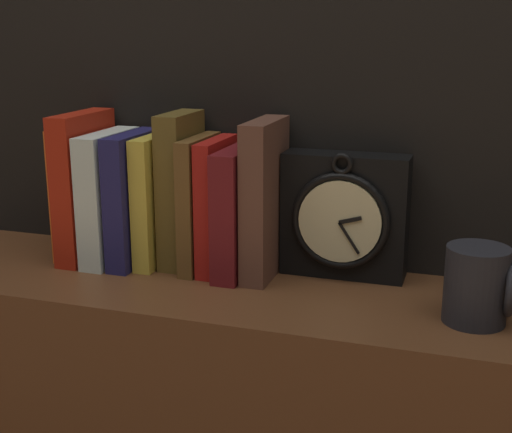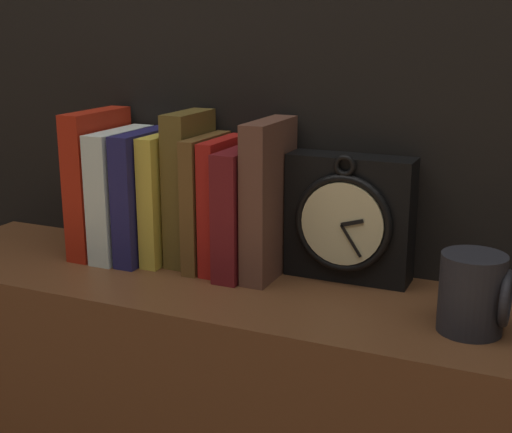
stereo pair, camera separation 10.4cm
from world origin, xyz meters
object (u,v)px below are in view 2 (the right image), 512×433
book_slot5_brown (190,188)px  book_slot7_red (223,204)px  book_slot8_maroon (242,211)px  mug (475,294)px  book_slot0_orange (90,187)px  book_slot1_red (99,183)px  book_slot6_brown (207,202)px  book_slot9_brown (269,200)px  clock (349,218)px  book_slot2_white (122,194)px  book_slot4_yellow (166,198)px  book_slot3_navy (145,196)px

book_slot5_brown → book_slot7_red: book_slot5_brown is taller
book_slot5_brown → book_slot8_maroon: book_slot5_brown is taller
book_slot7_red → mug: (0.40, -0.09, -0.05)m
book_slot0_orange → book_slot7_red: book_slot0_orange is taller
book_slot1_red → book_slot7_red: bearing=2.5°
book_slot6_brown → book_slot9_brown: (0.11, -0.00, 0.02)m
clock → book_slot6_brown: (-0.23, -0.03, 0.01)m
book_slot1_red → book_slot2_white: book_slot1_red is taller
book_slot4_yellow → book_slot6_brown: book_slot6_brown is taller
book_slot1_red → book_slot8_maroon: size_ratio=1.22×
book_slot1_red → book_slot4_yellow: bearing=4.3°
clock → book_slot3_navy: book_slot3_navy is taller
clock → book_slot9_brown: bearing=-164.0°
book_slot0_orange → mug: book_slot0_orange is taller
book_slot4_yellow → mug: bearing=-10.4°
book_slot9_brown → book_slot7_red: bearing=177.2°
book_slot3_navy → book_slot6_brown: (0.11, 0.01, -0.00)m
book_slot9_brown → mug: size_ratio=2.36×
book_slot9_brown → book_slot6_brown: bearing=178.9°
clock → book_slot4_yellow: bearing=-174.2°
book_slot6_brown → book_slot9_brown: 0.11m
book_slot5_brown → book_slot6_brown: book_slot5_brown is taller
book_slot3_navy → book_slot6_brown: bearing=3.7°
book_slot0_orange → book_slot5_brown: book_slot5_brown is taller
book_slot1_red → book_slot4_yellow: (0.13, 0.01, -0.02)m
clock → book_slot0_orange: 0.46m
book_slot2_white → book_slot9_brown: book_slot9_brown is taller
book_slot0_orange → book_slot2_white: bearing=-8.9°
book_slot8_maroon → book_slot0_orange: bearing=178.4°
book_slot0_orange → book_slot4_yellow: bearing=-0.5°
book_slot4_yellow → book_slot5_brown: bearing=12.0°
book_slot0_orange → book_slot3_navy: 0.12m
clock → book_slot2_white: book_slot2_white is taller
book_slot5_brown → book_slot7_red: 0.07m
book_slot9_brown → mug: (0.32, -0.09, -0.07)m
clock → book_slot3_navy: bearing=-173.4°
book_slot3_navy → book_slot9_brown: size_ratio=0.88×
book_slot4_yellow → book_slot2_white: bearing=-172.7°
clock → book_slot9_brown: book_slot9_brown is taller
book_slot5_brown → book_slot6_brown: bearing=-14.8°
book_slot2_white → book_slot9_brown: bearing=1.6°
book_slot0_orange → book_slot2_white: (0.07, -0.01, -0.00)m
clock → book_slot0_orange: (-0.46, -0.03, 0.01)m
book_slot0_orange → book_slot8_maroon: (0.30, -0.01, -0.01)m
book_slot2_white → book_slot4_yellow: bearing=7.3°
book_slot1_red → book_slot8_maroon: (0.27, 0.00, -0.02)m
book_slot7_red → book_slot9_brown: (0.08, -0.00, 0.02)m
book_slot2_white → book_slot7_red: book_slot2_white is taller
clock → book_slot6_brown: bearing=-172.0°
book_slot3_navy → book_slot4_yellow: (0.04, 0.01, -0.00)m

